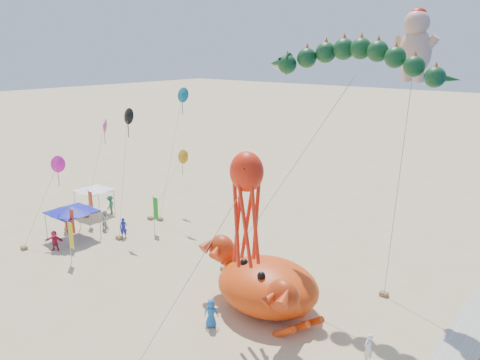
{
  "coord_description": "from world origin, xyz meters",
  "views": [
    {
      "loc": [
        16.45,
        -20.39,
        14.6
      ],
      "look_at": [
        -2.0,
        2.0,
        6.5
      ],
      "focal_mm": 35.0,
      "sensor_mm": 36.0,
      "label": 1
    }
  ],
  "objects_px": {
    "cherub_kite": "(415,44)",
    "octopus_kite": "(246,201)",
    "crab_inflatable": "(266,284)",
    "canopy_blue": "(72,209)",
    "canopy_white": "(93,188)",
    "dragon_kite": "(354,66)"
  },
  "relations": [
    {
      "from": "cherub_kite",
      "to": "canopy_blue",
      "type": "relative_size",
      "value": 4.8
    },
    {
      "from": "crab_inflatable",
      "to": "cherub_kite",
      "type": "distance_m",
      "value": 16.43
    },
    {
      "from": "dragon_kite",
      "to": "cherub_kite",
      "type": "height_order",
      "value": "cherub_kite"
    },
    {
      "from": "dragon_kite",
      "to": "octopus_kite",
      "type": "bearing_deg",
      "value": -102.48
    },
    {
      "from": "dragon_kite",
      "to": "crab_inflatable",
      "type": "bearing_deg",
      "value": -112.38
    },
    {
      "from": "dragon_kite",
      "to": "canopy_blue",
      "type": "xyz_separation_m",
      "value": [
        -20.34,
        -6.23,
        -11.29
      ]
    },
    {
      "from": "cherub_kite",
      "to": "canopy_blue",
      "type": "height_order",
      "value": "cherub_kite"
    },
    {
      "from": "cherub_kite",
      "to": "octopus_kite",
      "type": "height_order",
      "value": "cherub_kite"
    },
    {
      "from": "crab_inflatable",
      "to": "canopy_blue",
      "type": "xyz_separation_m",
      "value": [
        -18.25,
        -1.16,
        0.83
      ]
    },
    {
      "from": "canopy_white",
      "to": "crab_inflatable",
      "type": "bearing_deg",
      "value": -8.62
    },
    {
      "from": "crab_inflatable",
      "to": "cherub_kite",
      "type": "bearing_deg",
      "value": 64.93
    },
    {
      "from": "canopy_blue",
      "to": "canopy_white",
      "type": "relative_size",
      "value": 1.17
    },
    {
      "from": "crab_inflatable",
      "to": "octopus_kite",
      "type": "distance_m",
      "value": 6.27
    },
    {
      "from": "crab_inflatable",
      "to": "octopus_kite",
      "type": "bearing_deg",
      "value": -79.94
    },
    {
      "from": "octopus_kite",
      "to": "canopy_white",
      "type": "bearing_deg",
      "value": 165.61
    },
    {
      "from": "dragon_kite",
      "to": "cherub_kite",
      "type": "distance_m",
      "value": 4.35
    },
    {
      "from": "crab_inflatable",
      "to": "canopy_blue",
      "type": "distance_m",
      "value": 18.31
    },
    {
      "from": "crab_inflatable",
      "to": "octopus_kite",
      "type": "xyz_separation_m",
      "value": [
        0.43,
        -2.42,
        5.76
      ]
    },
    {
      "from": "canopy_white",
      "to": "dragon_kite",
      "type": "bearing_deg",
      "value": 4.11
    },
    {
      "from": "octopus_kite",
      "to": "canopy_white",
      "type": "height_order",
      "value": "octopus_kite"
    },
    {
      "from": "cherub_kite",
      "to": "canopy_white",
      "type": "distance_m",
      "value": 29.44
    },
    {
      "from": "dragon_kite",
      "to": "cherub_kite",
      "type": "xyz_separation_m",
      "value": [
        2.0,
        3.68,
        1.18
      ]
    }
  ]
}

